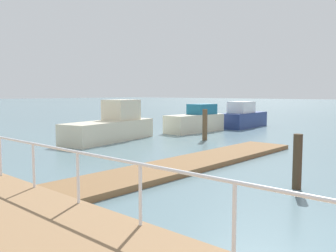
% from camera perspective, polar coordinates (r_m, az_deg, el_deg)
% --- Properties ---
extents(floating_dock, '(12.56, 2.00, 0.18)m').
position_cam_1_polar(floating_dock, '(13.00, 3.44, -6.02)').
color(floating_dock, olive).
rests_on(floating_dock, ground_plane).
extents(boardwalk_railing, '(0.06, 27.45, 1.08)m').
position_cam_1_polar(boardwalk_railing, '(9.82, -23.22, -3.25)').
color(boardwalk_railing, white).
rests_on(boardwalk_railing, boardwalk).
extents(dock_piling_0, '(0.28, 0.28, 1.74)m').
position_cam_1_polar(dock_piling_0, '(20.06, 5.92, 0.21)').
color(dock_piling_0, brown).
rests_on(dock_piling_0, ground_plane).
extents(dock_piling_1, '(0.25, 0.25, 1.52)m').
position_cam_1_polar(dock_piling_1, '(10.44, 19.98, -5.37)').
color(dock_piling_1, '#473826').
rests_on(dock_piling_1, ground_plane).
extents(moored_boat_0, '(6.20, 2.88, 2.26)m').
position_cam_1_polar(moored_boat_0, '(20.09, -8.96, -0.06)').
color(moored_boat_0, beige).
rests_on(moored_boat_0, ground_plane).
extents(moored_boat_3, '(5.20, 2.11, 2.00)m').
position_cam_1_polar(moored_boat_3, '(28.18, 11.97, 1.38)').
color(moored_boat_3, navy).
rests_on(moored_boat_3, ground_plane).
extents(moored_boat_4, '(4.59, 1.83, 1.89)m').
position_cam_1_polar(moored_boat_4, '(24.39, 4.48, 0.82)').
color(moored_boat_4, beige).
rests_on(moored_boat_4, ground_plane).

